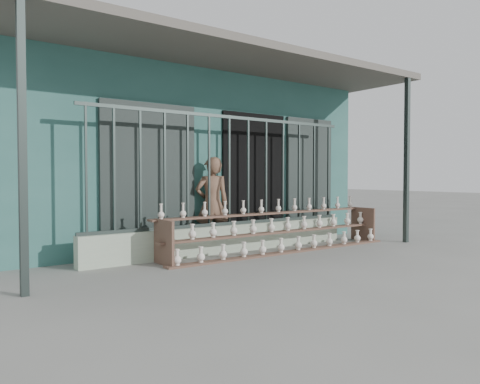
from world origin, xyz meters
TOP-DOWN VIEW (x-y plane):
  - ground at (0.00, 0.00)m, footprint 60.00×60.00m
  - workshop_building at (0.00, 4.23)m, footprint 7.40×6.60m
  - parapet_wall at (0.00, 1.30)m, footprint 5.00×0.20m
  - security_fence at (-0.00, 1.30)m, footprint 5.00×0.04m
  - shelf_rack at (0.75, 0.89)m, footprint 4.50×0.68m
  - elderly_woman at (-0.16, 1.57)m, footprint 0.66×0.54m

SIDE VIEW (x-z plane):
  - ground at x=0.00m, z-range 0.00..0.00m
  - parapet_wall at x=0.00m, z-range 0.00..0.45m
  - shelf_rack at x=0.75m, z-range -0.07..0.79m
  - elderly_woman at x=-0.16m, z-range 0.00..1.57m
  - security_fence at x=0.00m, z-range 0.45..2.25m
  - workshop_building at x=0.00m, z-range 0.02..3.23m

